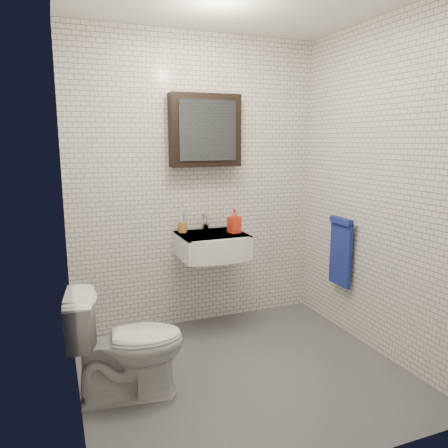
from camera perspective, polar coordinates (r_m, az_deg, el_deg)
name	(u,v)px	position (r m, az deg, el deg)	size (l,w,h in m)	color
ground	(243,372)	(3.27, 2.54, -18.72)	(2.20, 2.00, 0.01)	#4D4F54
room_shell	(245,165)	(2.85, 2.78, 7.76)	(2.22, 2.02, 2.51)	silver
washbasin	(214,246)	(3.65, -1.35, -2.83)	(0.55, 0.50, 0.20)	white
faucet	(206,222)	(3.79, -2.39, 0.20)	(0.06, 0.20, 0.15)	silver
mirror_cabinet	(205,131)	(3.73, -2.47, 12.09)	(0.60, 0.15, 0.60)	black
towel_rail	(341,249)	(3.79, 15.00, -3.17)	(0.09, 0.30, 0.58)	silver
toothbrush_cup	(182,227)	(3.72, -5.45, -0.33)	(0.07, 0.07, 0.20)	#AF722B
soap_bottle	(234,221)	(3.68, 1.35, 0.39)	(0.09, 0.09, 0.20)	orange
toilet	(127,343)	(2.92, -12.53, -14.97)	(0.40, 0.71, 0.72)	white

